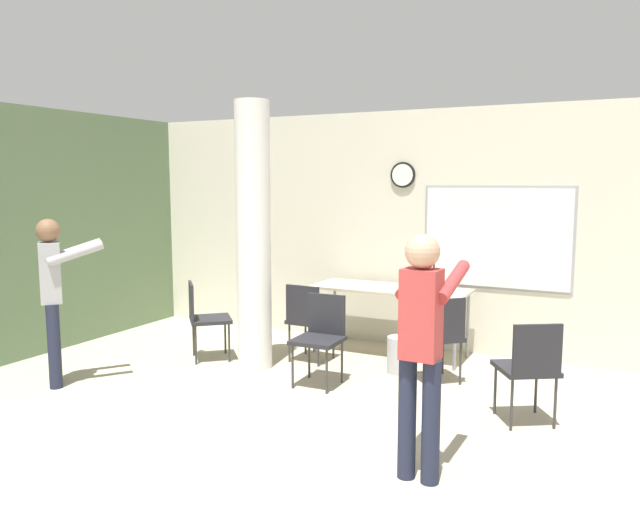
{
  "coord_description": "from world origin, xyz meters",
  "views": [
    {
      "loc": [
        2.56,
        -2.05,
        1.98
      ],
      "look_at": [
        0.04,
        2.9,
        1.27
      ],
      "focal_mm": 35.0,
      "sensor_mm": 36.0,
      "label": 1
    }
  ],
  "objects_px": {
    "chair_near_pillar": "(204,314)",
    "chair_table_right": "(439,332)",
    "chair_mid_room": "(529,364)",
    "person_watching_back": "(54,289)",
    "chair_table_left": "(308,316)",
    "chair_table_front": "(321,333)",
    "person_playing_side": "(422,337)",
    "bottle_on_table": "(434,280)",
    "folding_table": "(390,292)"
  },
  "relations": [
    {
      "from": "chair_near_pillar",
      "to": "chair_table_right",
      "type": "bearing_deg",
      "value": 8.29
    },
    {
      "from": "chair_mid_room",
      "to": "person_watching_back",
      "type": "xyz_separation_m",
      "value": [
        -4.24,
        -1.04,
        0.45
      ]
    },
    {
      "from": "chair_mid_room",
      "to": "chair_table_right",
      "type": "xyz_separation_m",
      "value": [
        -0.95,
        0.7,
        0.0
      ]
    },
    {
      "from": "chair_table_right",
      "to": "chair_near_pillar",
      "type": "bearing_deg",
      "value": -171.71
    },
    {
      "from": "chair_table_left",
      "to": "chair_mid_room",
      "type": "xyz_separation_m",
      "value": [
        2.43,
        -0.77,
        0.0
      ]
    },
    {
      "from": "chair_table_front",
      "to": "chair_table_left",
      "type": "bearing_deg",
      "value": 127.2
    },
    {
      "from": "chair_table_left",
      "to": "person_playing_side",
      "type": "bearing_deg",
      "value": -46.83
    },
    {
      "from": "bottle_on_table",
      "to": "person_playing_side",
      "type": "relative_size",
      "value": 0.17
    },
    {
      "from": "person_watching_back",
      "to": "bottle_on_table",
      "type": "bearing_deg",
      "value": 40.96
    },
    {
      "from": "bottle_on_table",
      "to": "chair_mid_room",
      "type": "relative_size",
      "value": 0.33
    },
    {
      "from": "chair_table_left",
      "to": "chair_table_right",
      "type": "height_order",
      "value": "same"
    },
    {
      "from": "chair_table_right",
      "to": "chair_table_left",
      "type": "bearing_deg",
      "value": 177.44
    },
    {
      "from": "chair_table_front",
      "to": "chair_mid_room",
      "type": "xyz_separation_m",
      "value": [
        1.98,
        -0.17,
        0.0
      ]
    },
    {
      "from": "chair_table_right",
      "to": "chair_table_front",
      "type": "bearing_deg",
      "value": -152.79
    },
    {
      "from": "folding_table",
      "to": "chair_near_pillar",
      "type": "height_order",
      "value": "chair_near_pillar"
    },
    {
      "from": "person_watching_back",
      "to": "chair_table_left",
      "type": "bearing_deg",
      "value": 44.96
    },
    {
      "from": "chair_mid_room",
      "to": "person_watching_back",
      "type": "relative_size",
      "value": 0.54
    },
    {
      "from": "bottle_on_table",
      "to": "person_playing_side",
      "type": "bearing_deg",
      "value": -74.85
    },
    {
      "from": "bottle_on_table",
      "to": "chair_mid_room",
      "type": "bearing_deg",
      "value": -50.61
    },
    {
      "from": "bottle_on_table",
      "to": "chair_table_left",
      "type": "relative_size",
      "value": 0.33
    },
    {
      "from": "person_playing_side",
      "to": "chair_table_right",
      "type": "bearing_deg",
      "value": 102.72
    },
    {
      "from": "person_watching_back",
      "to": "person_playing_side",
      "type": "distance_m",
      "value": 3.75
    },
    {
      "from": "chair_near_pillar",
      "to": "chair_table_front",
      "type": "height_order",
      "value": "same"
    },
    {
      "from": "bottle_on_table",
      "to": "chair_table_right",
      "type": "height_order",
      "value": "bottle_on_table"
    },
    {
      "from": "chair_table_right",
      "to": "person_watching_back",
      "type": "height_order",
      "value": "person_watching_back"
    },
    {
      "from": "bottle_on_table",
      "to": "chair_table_right",
      "type": "relative_size",
      "value": 0.33
    },
    {
      "from": "chair_table_front",
      "to": "chair_table_right",
      "type": "xyz_separation_m",
      "value": [
        1.03,
        0.53,
        0.0
      ]
    },
    {
      "from": "person_watching_back",
      "to": "chair_mid_room",
      "type": "bearing_deg",
      "value": 13.73
    },
    {
      "from": "folding_table",
      "to": "chair_table_right",
      "type": "relative_size",
      "value": 2.04
    },
    {
      "from": "bottle_on_table",
      "to": "person_playing_side",
      "type": "distance_m",
      "value": 2.94
    },
    {
      "from": "chair_near_pillar",
      "to": "chair_mid_room",
      "type": "xyz_separation_m",
      "value": [
        3.51,
        -0.33,
        0.0
      ]
    },
    {
      "from": "chair_near_pillar",
      "to": "chair_table_front",
      "type": "xyz_separation_m",
      "value": [
        1.53,
        -0.16,
        0.0
      ]
    },
    {
      "from": "chair_table_front",
      "to": "person_watching_back",
      "type": "distance_m",
      "value": 2.6
    },
    {
      "from": "chair_table_right",
      "to": "bottle_on_table",
      "type": "bearing_deg",
      "value": 110.67
    },
    {
      "from": "chair_near_pillar",
      "to": "chair_mid_room",
      "type": "relative_size",
      "value": 1.0
    },
    {
      "from": "chair_table_front",
      "to": "chair_mid_room",
      "type": "distance_m",
      "value": 1.99
    },
    {
      "from": "person_watching_back",
      "to": "chair_table_front",
      "type": "bearing_deg",
      "value": 28.11
    },
    {
      "from": "chair_mid_room",
      "to": "person_watching_back",
      "type": "distance_m",
      "value": 4.38
    },
    {
      "from": "person_playing_side",
      "to": "chair_near_pillar",
      "type": "bearing_deg",
      "value": 151.72
    },
    {
      "from": "bottle_on_table",
      "to": "person_watching_back",
      "type": "height_order",
      "value": "person_watching_back"
    },
    {
      "from": "chair_near_pillar",
      "to": "person_watching_back",
      "type": "bearing_deg",
      "value": -117.97
    },
    {
      "from": "chair_table_left",
      "to": "chair_table_front",
      "type": "relative_size",
      "value": 1.0
    },
    {
      "from": "chair_table_left",
      "to": "person_watching_back",
      "type": "xyz_separation_m",
      "value": [
        -1.8,
        -1.8,
        0.45
      ]
    },
    {
      "from": "folding_table",
      "to": "chair_table_left",
      "type": "relative_size",
      "value": 2.04
    },
    {
      "from": "folding_table",
      "to": "chair_table_right",
      "type": "bearing_deg",
      "value": -43.25
    },
    {
      "from": "chair_table_front",
      "to": "person_playing_side",
      "type": "bearing_deg",
      "value": -44.69
    },
    {
      "from": "chair_table_right",
      "to": "chair_mid_room",
      "type": "bearing_deg",
      "value": -36.44
    },
    {
      "from": "folding_table",
      "to": "chair_table_right",
      "type": "height_order",
      "value": "chair_table_right"
    },
    {
      "from": "chair_table_left",
      "to": "person_watching_back",
      "type": "height_order",
      "value": "person_watching_back"
    },
    {
      "from": "chair_near_pillar",
      "to": "chair_table_right",
      "type": "distance_m",
      "value": 2.59
    }
  ]
}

